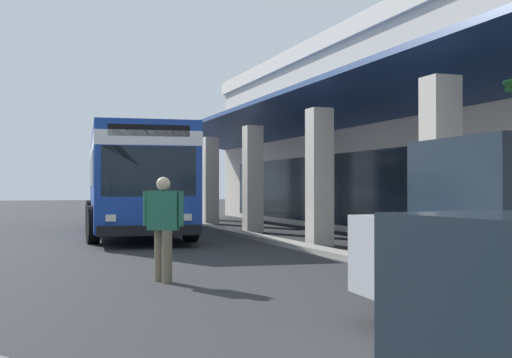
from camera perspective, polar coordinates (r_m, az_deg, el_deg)
ground at (r=20.36m, az=11.39°, el=-4.82°), size 120.00×120.00×0.00m
curb_strip at (r=19.21m, az=-0.02°, el=-4.91°), size 37.43×0.50×0.12m
transit_bus at (r=21.69m, az=-10.37°, el=0.33°), size 11.38×3.50×3.34m
pedestrian at (r=10.57m, az=-7.86°, el=-3.73°), size 0.42×0.57×1.63m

